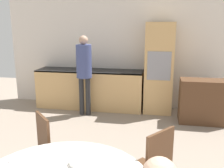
{
  "coord_description": "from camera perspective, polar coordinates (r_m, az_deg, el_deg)",
  "views": [
    {
      "loc": [
        0.59,
        -0.25,
        1.91
      ],
      "look_at": [
        -0.03,
        3.07,
        1.11
      ],
      "focal_mm": 40.0,
      "sensor_mm": 36.0,
      "label": 1
    }
  ],
  "objects": [
    {
      "name": "chair_far_left",
      "position": [
        2.96,
        -16.92,
        -15.01
      ],
      "size": [
        0.57,
        0.57,
        0.96
      ],
      "rotation": [
        0.0,
        0.0,
        5.47
      ],
      "color": "#51331E",
      "rests_on": "ground_plane"
    },
    {
      "name": "person_standing",
      "position": [
        5.28,
        -6.41,
        4.0
      ],
      "size": [
        0.32,
        0.32,
        1.71
      ],
      "color": "#262628",
      "rests_on": "ground_plane"
    },
    {
      "name": "oven_unit",
      "position": [
        5.57,
        10.65,
        3.54
      ],
      "size": [
        0.61,
        0.59,
        1.98
      ],
      "color": "tan",
      "rests_on": "ground_plane"
    },
    {
      "name": "kitchen_counter",
      "position": [
        5.88,
        -5.09,
        -0.99
      ],
      "size": [
        2.46,
        0.6,
        0.9
      ],
      "color": "tan",
      "rests_on": "ground_plane"
    },
    {
      "name": "salt_shaker",
      "position": [
        2.28,
        -22.31,
        -16.77
      ],
      "size": [
        0.03,
        0.03,
        0.09
      ],
      "color": "white",
      "rests_on": "dining_table"
    },
    {
      "name": "sideboard",
      "position": [
        5.26,
        20.05,
        -3.78
      ],
      "size": [
        0.91,
        0.45,
        0.88
      ],
      "color": "#51331E",
      "rests_on": "ground_plane"
    },
    {
      "name": "wall_back",
      "position": [
        5.89,
        4.74,
        7.3
      ],
      "size": [
        6.08,
        0.05,
        2.6
      ],
      "color": "silver",
      "rests_on": "ground_plane"
    },
    {
      "name": "bowl_near",
      "position": [
        2.23,
        -7.39,
        -17.36
      ],
      "size": [
        0.17,
        0.17,
        0.04
      ],
      "color": "white",
      "rests_on": "dining_table"
    }
  ]
}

